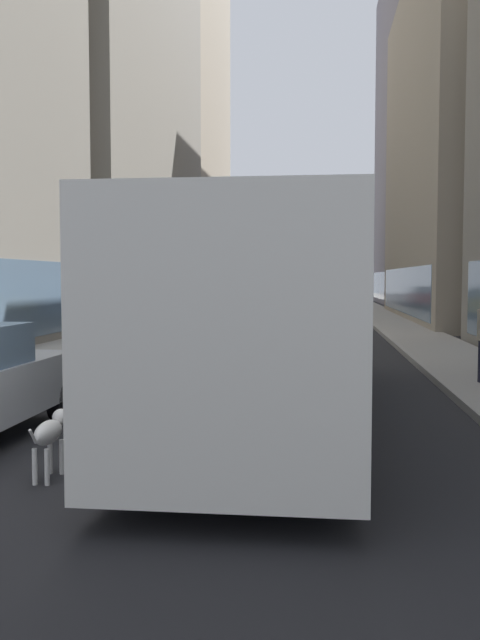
% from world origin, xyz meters
% --- Properties ---
extents(ground_plane, '(120.00, 120.00, 0.00)m').
position_xyz_m(ground_plane, '(0.00, 35.00, 0.00)').
color(ground_plane, '#232326').
extents(sidewalk_left, '(2.40, 110.00, 0.15)m').
position_xyz_m(sidewalk_left, '(-5.70, 35.00, 0.07)').
color(sidewalk_left, '#ADA89E').
rests_on(sidewalk_left, ground).
extents(sidewalk_right, '(2.40, 110.00, 0.15)m').
position_xyz_m(sidewalk_right, '(5.70, 35.00, 0.07)').
color(sidewalk_right, '#9E9991').
rests_on(sidewalk_right, ground).
extents(building_left_far, '(10.13, 18.51, 30.18)m').
position_xyz_m(building_left_far, '(-11.90, 51.55, 15.08)').
color(building_left_far, '#A0937F').
rests_on(building_left_far, ground).
extents(building_right_far, '(8.74, 19.47, 28.78)m').
position_xyz_m(building_right_far, '(11.90, 52.05, 14.38)').
color(building_right_far, slate).
rests_on(building_right_far, ground).
extents(transit_bus, '(2.78, 11.53, 3.05)m').
position_xyz_m(transit_bus, '(1.20, 4.07, 1.78)').
color(transit_bus, silver).
rests_on(transit_bus, ground).
extents(car_blue_hatchback, '(1.84, 4.60, 1.62)m').
position_xyz_m(car_blue_hatchback, '(-1.20, 30.42, 0.82)').
color(car_blue_hatchback, '#4C6BB7').
rests_on(car_blue_hatchback, ground).
extents(car_white_van, '(1.85, 4.66, 1.62)m').
position_xyz_m(car_white_van, '(-1.20, 40.55, 0.82)').
color(car_white_van, silver).
rests_on(car_white_van, ground).
extents(car_red_coupe, '(1.93, 4.21, 1.62)m').
position_xyz_m(car_red_coupe, '(2.80, 46.39, 0.82)').
color(car_red_coupe, red).
rests_on(car_red_coupe, ground).
extents(car_yellow_taxi, '(1.72, 4.43, 1.62)m').
position_xyz_m(car_yellow_taxi, '(2.80, 33.36, 0.82)').
color(car_yellow_taxi, yellow).
rests_on(car_yellow_taxi, ground).
extents(car_grey_wagon, '(1.75, 4.60, 1.62)m').
position_xyz_m(car_grey_wagon, '(-1.20, 47.85, 0.82)').
color(car_grey_wagon, slate).
rests_on(car_grey_wagon, ground).
extents(dalmatian_dog, '(0.22, 0.96, 0.72)m').
position_xyz_m(dalmatian_dog, '(-0.93, 0.08, 0.51)').
color(dalmatian_dog, white).
rests_on(dalmatian_dog, ground).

